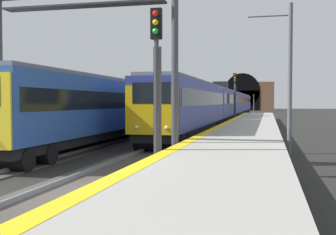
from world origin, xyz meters
name	(u,v)px	position (x,y,z in m)	size (l,w,h in m)	color
ground_plane	(63,196)	(0.00, 0.00, 0.00)	(320.00, 320.00, 0.00)	black
platform_right	(210,185)	(0.00, -4.11, 0.47)	(112.00, 4.15, 0.95)	#9E9B93
platform_right_edge_strip	(142,164)	(0.00, -2.28, 0.95)	(112.00, 0.50, 0.01)	yellow
track_main_line	(63,194)	(0.00, 0.00, 0.04)	(160.00, 2.91, 0.21)	#423D38
train_main_approaching	(228,104)	(49.83, 0.00, 2.37)	(81.86, 2.83, 5.01)	navy
train_adjacent_platform	(141,106)	(21.83, 4.42, 2.31)	(39.34, 3.02, 4.96)	#264C99
railway_signal_near	(156,77)	(3.40, -1.79, 3.48)	(0.39, 0.38, 5.80)	#38383D
railway_signal_mid	(235,94)	(38.28, -1.79, 3.52)	(0.39, 0.38, 5.88)	#38383D
railway_signal_far	(254,101)	(102.13, -1.79, 2.86)	(0.39, 0.38, 4.68)	#4C4C54
overhead_signal_gantry	(82,32)	(6.16, 2.21, 5.60)	(0.70, 8.37, 7.50)	#3F3F47
tunnel_portal	(243,96)	(121.11, 2.21, 4.36)	(2.73, 18.78, 11.32)	brown
catenary_mast_near	(289,77)	(11.40, -6.54, 3.88)	(0.22, 2.20, 7.53)	#595B60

